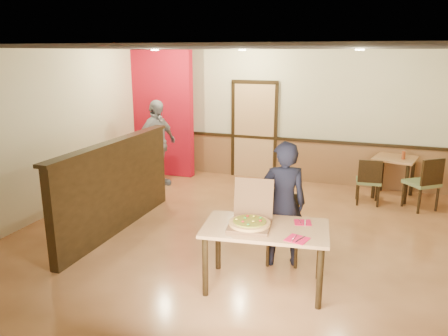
% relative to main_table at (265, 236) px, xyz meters
% --- Properties ---
extents(floor, '(7.00, 7.00, 0.00)m').
position_rel_main_table_xyz_m(floor, '(-0.62, 1.12, -0.67)').
color(floor, '#CC844F').
rests_on(floor, ground).
extents(ceiling, '(7.00, 7.00, 0.00)m').
position_rel_main_table_xyz_m(ceiling, '(-0.62, 1.12, 2.13)').
color(ceiling, black).
rests_on(ceiling, wall_back).
extents(wall_back, '(7.00, 0.00, 7.00)m').
position_rel_main_table_xyz_m(wall_back, '(-0.62, 4.62, 0.73)').
color(wall_back, beige).
rests_on(wall_back, floor).
extents(wall_left, '(0.00, 7.00, 7.00)m').
position_rel_main_table_xyz_m(wall_left, '(-4.12, 1.12, 0.73)').
color(wall_left, beige).
rests_on(wall_left, floor).
extents(wainscot_back, '(7.00, 0.04, 0.90)m').
position_rel_main_table_xyz_m(wainscot_back, '(-0.62, 4.59, -0.22)').
color(wainscot_back, brown).
rests_on(wainscot_back, floor).
extents(chair_rail_back, '(7.00, 0.06, 0.06)m').
position_rel_main_table_xyz_m(chair_rail_back, '(-0.62, 4.57, 0.25)').
color(chair_rail_back, black).
rests_on(chair_rail_back, wall_back).
extents(back_door, '(0.90, 0.06, 2.10)m').
position_rel_main_table_xyz_m(back_door, '(-1.42, 4.58, 0.38)').
color(back_door, tan).
rests_on(back_door, wall_back).
extents(booth_partition, '(0.20, 3.10, 1.44)m').
position_rel_main_table_xyz_m(booth_partition, '(-2.62, 0.92, 0.07)').
color(booth_partition, black).
rests_on(booth_partition, floor).
extents(red_accent_panel, '(1.60, 0.20, 2.78)m').
position_rel_main_table_xyz_m(red_accent_panel, '(-3.52, 4.12, 0.73)').
color(red_accent_panel, '#A90C1E').
rests_on(red_accent_panel, floor).
extents(spot_a, '(0.14, 0.14, 0.02)m').
position_rel_main_table_xyz_m(spot_a, '(-2.92, 2.92, 2.11)').
color(spot_a, '#F9E0AE').
rests_on(spot_a, ceiling).
extents(spot_b, '(0.14, 0.14, 0.02)m').
position_rel_main_table_xyz_m(spot_b, '(-1.42, 3.62, 2.11)').
color(spot_b, '#F9E0AE').
rests_on(spot_b, ceiling).
extents(spot_c, '(0.14, 0.14, 0.02)m').
position_rel_main_table_xyz_m(spot_c, '(0.78, 2.62, 2.11)').
color(spot_c, '#F9E0AE').
rests_on(spot_c, ceiling).
extents(main_table, '(1.54, 1.01, 0.78)m').
position_rel_main_table_xyz_m(main_table, '(0.00, 0.00, 0.00)').
color(main_table, '#B9804E').
rests_on(main_table, floor).
extents(diner_chair, '(0.52, 0.52, 0.90)m').
position_rel_main_table_xyz_m(diner_chair, '(0.04, 0.80, -0.18)').
color(diner_chair, '#647544').
rests_on(diner_chair, floor).
extents(side_chair_left, '(0.46, 0.46, 0.87)m').
position_rel_main_table_xyz_m(side_chair_left, '(1.07, 3.51, -0.19)').
color(side_chair_left, '#647544').
rests_on(side_chair_left, floor).
extents(side_chair_right, '(0.68, 0.68, 0.97)m').
position_rel_main_table_xyz_m(side_chair_right, '(2.01, 3.52, -0.13)').
color(side_chair_right, '#647544').
rests_on(side_chair_right, floor).
extents(side_table, '(0.89, 0.89, 0.79)m').
position_rel_main_table_xyz_m(side_table, '(1.52, 4.12, -0.05)').
color(side_table, '#B9804E').
rests_on(side_table, floor).
extents(diner, '(0.72, 0.59, 1.68)m').
position_rel_main_table_xyz_m(diner, '(0.07, 0.66, 0.17)').
color(diner, black).
rests_on(diner, floor).
extents(passerby, '(0.72, 1.14, 1.81)m').
position_rel_main_table_xyz_m(passerby, '(-3.15, 3.26, 0.24)').
color(passerby, gray).
rests_on(passerby, floor).
extents(pizza_box, '(0.54, 0.61, 0.50)m').
position_rel_main_table_xyz_m(pizza_box, '(-0.18, -0.02, 0.17)').
color(pizza_box, brown).
rests_on(pizza_box, main_table).
extents(pizza, '(0.60, 0.60, 0.03)m').
position_rel_main_table_xyz_m(pizza, '(-0.17, -0.07, 0.16)').
color(pizza, '#DFA351').
rests_on(pizza, pizza_box).
extents(napkin_near, '(0.28, 0.28, 0.01)m').
position_rel_main_table_xyz_m(napkin_near, '(0.41, -0.23, 0.11)').
color(napkin_near, red).
rests_on(napkin_near, main_table).
extents(napkin_far, '(0.24, 0.24, 0.01)m').
position_rel_main_table_xyz_m(napkin_far, '(0.39, 0.27, 0.11)').
color(napkin_far, red).
rests_on(napkin_far, main_table).
extents(condiment, '(0.06, 0.06, 0.15)m').
position_rel_main_table_xyz_m(condiment, '(1.65, 4.02, 0.20)').
color(condiment, brown).
rests_on(condiment, side_table).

